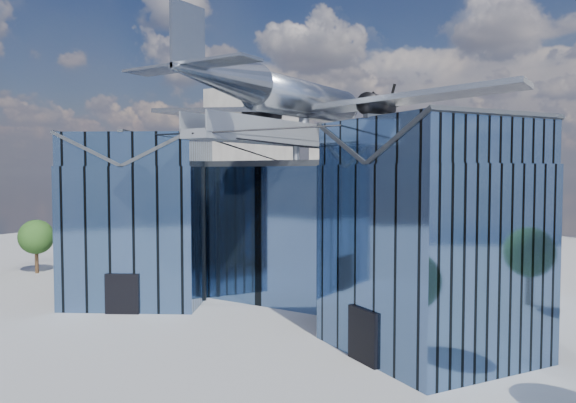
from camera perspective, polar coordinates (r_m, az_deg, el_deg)
The scene contains 4 objects.
ground_plane at distance 35.97m, azimuth -1.77°, elevation -11.67°, with size 120.00×120.00×0.00m, color gray.
museum at distance 39.87m, azimuth 2.99°, elevation -2.14°, with size 32.88×24.50×17.60m.
bg_towers at distance 81.20m, azimuth 19.89°, elevation 3.45°, with size 77.00×24.50×26.00m.
tree_side_w at distance 55.35m, azimuth -24.21°, elevation -3.31°, with size 3.14×3.14×4.84m.
Camera 1 is at (19.81, -28.60, 9.11)m, focal length 35.00 mm.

